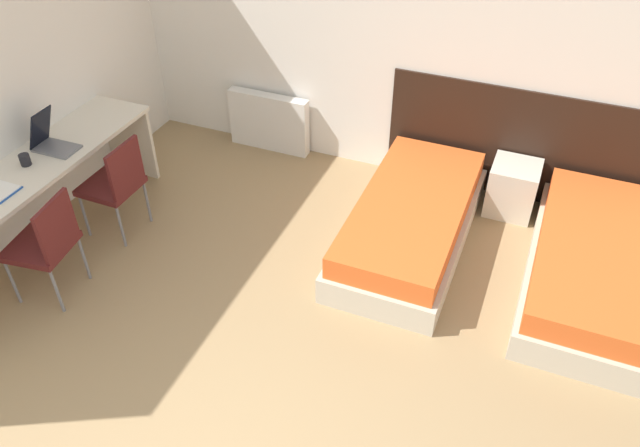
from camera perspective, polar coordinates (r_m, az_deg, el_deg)
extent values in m
cube|color=white|center=(5.63, 7.04, 16.84)|extent=(6.02, 0.05, 2.70)
cube|color=white|center=(5.40, -27.24, 11.90)|extent=(0.05, 4.82, 2.70)
cube|color=black|center=(5.79, 18.06, 6.68)|extent=(2.42, 0.03, 1.05)
cube|color=beige|center=(5.26, 8.19, -0.61)|extent=(0.90, 1.94, 0.23)
cube|color=#E05B23|center=(5.13, 8.40, 1.24)|extent=(0.82, 1.86, 0.19)
cube|color=beige|center=(5.23, 23.27, -4.28)|extent=(0.90, 1.94, 0.23)
cube|color=#E05B23|center=(5.09, 23.86, -2.50)|extent=(0.82, 1.86, 0.19)
cube|color=beige|center=(5.75, 17.18, 3.11)|extent=(0.41, 0.40, 0.47)
cube|color=silver|center=(6.38, -4.68, 9.24)|extent=(0.84, 0.12, 0.59)
cube|color=beige|center=(5.29, -25.19, 4.36)|extent=(0.57, 2.42, 0.04)
cube|color=beige|center=(6.19, -16.97, 7.32)|extent=(0.51, 0.04, 0.73)
cube|color=#511919|center=(5.44, -18.59, 3.29)|extent=(0.43, 0.43, 0.05)
cube|color=#511919|center=(5.20, -17.37, 4.87)|extent=(0.03, 0.39, 0.40)
cylinder|color=slate|center=(5.57, -20.71, 0.68)|extent=(0.02, 0.02, 0.42)
cylinder|color=slate|center=(5.78, -18.46, 2.75)|extent=(0.02, 0.02, 0.42)
cylinder|color=slate|center=(5.36, -17.73, -0.24)|extent=(0.02, 0.02, 0.42)
cylinder|color=slate|center=(5.57, -15.50, 1.95)|extent=(0.02, 0.02, 0.42)
cube|color=#511919|center=(4.99, -24.19, -1.88)|extent=(0.48, 0.48, 0.05)
cube|color=#511919|center=(4.74, -22.96, -0.21)|extent=(0.08, 0.39, 0.40)
cylinder|color=slate|center=(5.14, -26.29, -4.80)|extent=(0.02, 0.02, 0.42)
cylinder|color=slate|center=(5.34, -24.07, -2.23)|extent=(0.02, 0.02, 0.42)
cylinder|color=slate|center=(4.93, -22.92, -5.68)|extent=(0.02, 0.02, 0.42)
cylinder|color=slate|center=(5.14, -20.76, -2.96)|extent=(0.02, 0.02, 0.42)
cube|color=slate|center=(5.44, -22.92, 6.34)|extent=(0.34, 0.22, 0.02)
cube|color=black|center=(5.43, -24.21, 8.00)|extent=(0.14, 0.22, 0.32)
cylinder|color=black|center=(5.31, -25.37, 5.28)|extent=(0.08, 0.08, 0.09)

